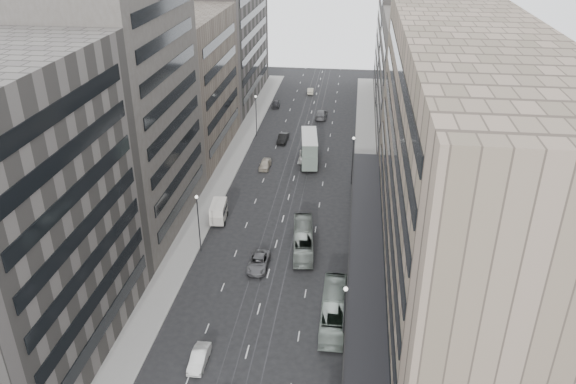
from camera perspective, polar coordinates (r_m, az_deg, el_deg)
The scene contains 26 objects.
ground at distance 64.53m, azimuth -3.14°, elevation -12.32°, with size 220.00×220.00×0.00m, color black.
sidewalk_right at distance 95.74m, azimuth 7.85°, elevation 1.43°, with size 4.00×125.00×0.15m, color gray.
sidewalk_left at distance 98.12m, azimuth -6.29°, elevation 2.18°, with size 4.00×125.00×0.15m, color gray.
department_store at distance 63.81m, azimuth 17.16°, elevation 1.76°, with size 19.20×60.00×30.00m.
building_right_mid at distance 105.84m, azimuth 13.49°, elevation 10.34°, with size 15.00×28.00×24.00m, color #47433E.
building_right_far at distance 134.40m, azimuth 12.44°, elevation 14.74°, with size 15.00×32.00×28.00m, color #5F5B56.
building_left_a at distance 57.63m, azimuth -26.60°, elevation -2.74°, with size 15.00×28.00×30.00m, color #5F5B56.
building_left_b at distance 78.59m, azimuth -16.77°, elevation 8.12°, with size 15.00×26.00×34.00m, color #47433E.
building_left_c at distance 104.02m, azimuth -10.78°, elevation 10.61°, with size 15.00×28.00×25.00m, color #716658.
building_left_d at distance 134.57m, azimuth -6.65°, elevation 15.18°, with size 15.00×38.00×28.00m, color #5F5B56.
lamp_right_near at distance 56.65m, azimuth 5.75°, elevation -12.12°, with size 0.44×0.44×8.32m.
lamp_right_far at distance 91.34m, azimuth 6.61°, elevation 3.76°, with size 0.44×0.44×8.32m.
lamp_left_near at distance 73.30m, azimuth -9.12°, elevation -2.52°, with size 0.44×0.44×8.32m.
lamp_left_far at distance 111.73m, azimuth -3.26°, elevation 8.24°, with size 0.44×0.44×8.32m.
bus_near at distance 62.87m, azimuth 4.64°, elevation -11.83°, with size 2.55×10.88×3.03m, color gray.
bus_far at distance 74.70m, azimuth 1.55°, elevation -4.86°, with size 2.49×10.66×2.97m, color gray.
double_decker at distance 99.66m, azimuth 2.17°, elevation 4.46°, with size 3.86×9.88×5.27m.
panel_van at distance 81.91m, azimuth -7.07°, elevation -1.95°, with size 2.53×4.66×2.84m.
sedan_1 at distance 58.92m, azimuth -9.01°, elevation -16.32°, with size 1.49×4.28×1.41m, color silver.
sedan_2 at distance 71.59m, azimuth -3.03°, elevation -7.15°, with size 2.46×5.34×1.48m, color #5B5B5E.
sedan_4 at distance 98.44m, azimuth -2.34°, elevation 2.84°, with size 1.78×4.42×1.51m, color #B6AA97.
sedan_5 at distance 109.78m, azimuth -0.52°, elevation 5.49°, with size 1.67×4.80×1.58m, color black.
sedan_6 at distance 101.82m, azimuth 1.93°, elevation 3.75°, with size 2.80×6.07×1.69m, color silver.
sedan_7 at distance 123.29m, azimuth 3.39°, elevation 7.90°, with size 2.40×5.90×1.71m, color #565558.
sedan_8 at distance 130.46m, azimuth -1.25°, elevation 8.94°, with size 1.68×4.17×1.42m, color #28282B.
sedan_9 at distance 140.65m, azimuth 2.29°, elevation 10.25°, with size 1.44×4.14×1.36m, color #BEB89D.
Camera 1 is at (9.60, -49.19, 40.65)m, focal length 35.00 mm.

